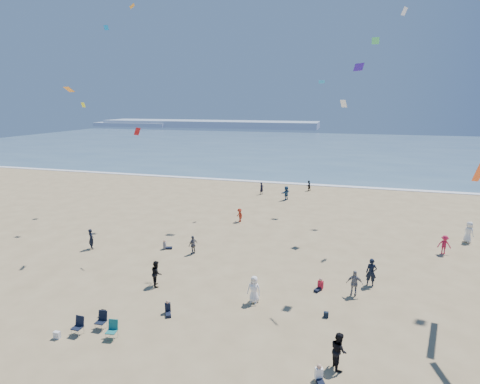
# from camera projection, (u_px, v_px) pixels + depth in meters

# --- Properties ---
(ocean) EXTENTS (220.00, 100.00, 0.06)m
(ocean) POSITION_uv_depth(u_px,v_px,m) (317.00, 147.00, 104.91)
(ocean) COLOR #476B84
(ocean) RESTS_ON ground
(surf_line) EXTENTS (220.00, 1.20, 0.08)m
(surf_line) POSITION_uv_depth(u_px,v_px,m) (292.00, 183.00, 58.09)
(surf_line) COLOR white
(surf_line) RESTS_ON ground
(headland_far) EXTENTS (110.00, 20.00, 3.20)m
(headland_far) POSITION_uv_depth(u_px,v_px,m) (209.00, 124.00, 190.50)
(headland_far) COLOR #7A8EA8
(headland_far) RESTS_ON ground
(headland_near) EXTENTS (40.00, 14.00, 2.00)m
(headland_near) POSITION_uv_depth(u_px,v_px,m) (134.00, 124.00, 196.45)
(headland_near) COLOR #7A8EA8
(headland_near) RESTS_ON ground
(standing_flyers) EXTENTS (34.03, 38.49, 1.94)m
(standing_flyers) POSITION_uv_depth(u_px,v_px,m) (325.00, 247.00, 30.40)
(standing_flyers) COLOR slate
(standing_flyers) RESTS_ON ground
(seated_group) EXTENTS (14.83, 18.22, 0.84)m
(seated_group) POSITION_uv_depth(u_px,v_px,m) (235.00, 311.00, 21.91)
(seated_group) COLOR white
(seated_group) RESTS_ON ground
(chair_cluster) EXTENTS (2.65, 1.42, 1.00)m
(chair_cluster) POSITION_uv_depth(u_px,v_px,m) (96.00, 326.00, 20.29)
(chair_cluster) COLOR black
(chair_cluster) RESTS_ON ground
(white_tote) EXTENTS (0.35, 0.20, 0.40)m
(white_tote) POSITION_uv_depth(u_px,v_px,m) (57.00, 335.00, 20.00)
(white_tote) COLOR silver
(white_tote) RESTS_ON ground
(black_backpack) EXTENTS (0.30, 0.22, 0.38)m
(black_backpack) POSITION_uv_depth(u_px,v_px,m) (103.00, 313.00, 22.09)
(black_backpack) COLOR black
(black_backpack) RESTS_ON ground
(navy_bag) EXTENTS (0.28, 0.18, 0.34)m
(navy_bag) POSITION_uv_depth(u_px,v_px,m) (326.00, 315.00, 21.98)
(navy_bag) COLOR black
(navy_bag) RESTS_ON ground
(kites_aloft) EXTENTS (46.31, 36.97, 27.04)m
(kites_aloft) POSITION_uv_depth(u_px,v_px,m) (371.00, 64.00, 23.40)
(kites_aloft) COLOR white
(kites_aloft) RESTS_ON ground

